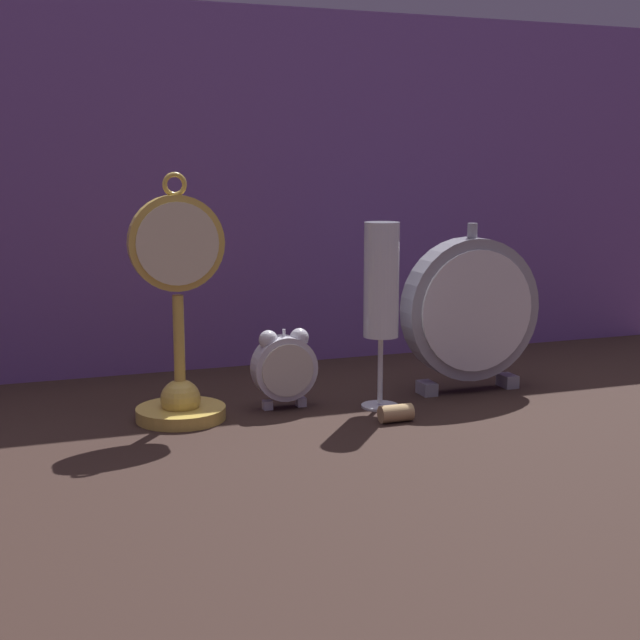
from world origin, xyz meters
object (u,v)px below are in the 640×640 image
at_px(pocket_watch_on_stand, 179,332).
at_px(champagne_flute, 381,291).
at_px(wine_cork, 396,413).
at_px(mantel_clock_silver, 471,310).
at_px(alarm_clock_twin_bell, 284,365).

xyz_separation_m(pocket_watch_on_stand, champagne_flute, (0.26, -0.03, 0.04)).
bearing_deg(wine_cork, pocket_watch_on_stand, 158.03).
height_order(pocket_watch_on_stand, wine_cork, pocket_watch_on_stand).
height_order(mantel_clock_silver, wine_cork, mantel_clock_silver).
relative_size(pocket_watch_on_stand, mantel_clock_silver, 1.30).
distance_m(mantel_clock_silver, champagne_flute, 0.16).
xyz_separation_m(alarm_clock_twin_bell, champagne_flute, (0.12, -0.04, 0.10)).
distance_m(mantel_clock_silver, wine_cork, 0.22).
relative_size(pocket_watch_on_stand, champagne_flute, 1.26).
relative_size(pocket_watch_on_stand, wine_cork, 7.35).
relative_size(mantel_clock_silver, champagne_flute, 0.97).
height_order(pocket_watch_on_stand, alarm_clock_twin_bell, pocket_watch_on_stand).
xyz_separation_m(mantel_clock_silver, champagne_flute, (-0.15, -0.04, 0.04)).
bearing_deg(alarm_clock_twin_bell, wine_cork, -43.90).
relative_size(mantel_clock_silver, wine_cork, 5.66).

